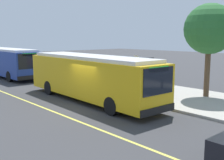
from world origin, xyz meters
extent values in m
plane|color=#38383A|center=(0.00, 0.00, 0.00)|extent=(120.00, 120.00, 0.00)
cube|color=#A8A399|center=(0.00, 6.00, 0.07)|extent=(44.00, 6.40, 0.15)
cube|color=#E0D64C|center=(0.00, -2.20, 0.00)|extent=(36.00, 0.14, 0.01)
cube|color=gold|center=(-1.14, 1.00, 1.55)|extent=(11.56, 2.91, 2.40)
cube|color=silver|center=(-1.14, 1.00, 2.85)|extent=(10.64, 2.63, 0.20)
cube|color=black|center=(4.62, 0.82, 1.98)|extent=(0.11, 2.17, 1.34)
cube|color=black|center=(-1.10, 2.29, 1.84)|extent=(10.11, 0.36, 1.06)
cube|color=black|center=(-1.10, 2.29, 0.57)|extent=(10.91, 0.38, 0.28)
cube|color=#26D83F|center=(4.62, 0.82, 2.57)|extent=(0.07, 1.40, 0.24)
cube|color=black|center=(4.63, 0.82, 0.53)|extent=(0.16, 2.50, 0.36)
cylinder|color=black|center=(2.46, 2.04, 0.50)|extent=(1.01, 0.31, 1.00)
cylinder|color=black|center=(2.39, -0.27, 0.50)|extent=(1.01, 0.31, 1.00)
cylinder|color=black|center=(-4.55, 2.26, 0.50)|extent=(1.01, 0.31, 1.00)
cylinder|color=black|center=(-4.62, -0.05, 0.50)|extent=(1.01, 0.31, 1.00)
cube|color=navy|center=(-15.30, 1.23, 1.55)|extent=(10.22, 2.59, 2.40)
cube|color=silver|center=(-15.30, 1.23, 2.85)|extent=(9.40, 2.33, 0.20)
cube|color=black|center=(-10.18, 1.21, 1.98)|extent=(0.05, 2.17, 1.34)
cube|color=black|center=(-15.29, 2.52, 1.84)|extent=(8.98, 0.08, 1.06)
cube|color=yellow|center=(-15.29, 2.53, 0.57)|extent=(9.70, 0.07, 0.28)
cube|color=#26D83F|center=(-10.17, 1.21, 2.57)|extent=(0.04, 1.40, 0.24)
cube|color=black|center=(-10.16, 1.21, 0.53)|extent=(0.09, 2.50, 0.36)
cylinder|color=black|center=(-12.13, 2.38, 0.50)|extent=(1.00, 0.28, 1.00)
cylinder|color=black|center=(-12.14, 0.07, 0.50)|extent=(1.00, 0.28, 1.00)
cylinder|color=black|center=(-18.35, 2.40, 0.50)|extent=(1.00, 0.28, 1.00)
cylinder|color=#333338|center=(-0.27, 6.05, 1.35)|extent=(0.10, 0.10, 2.40)
cylinder|color=#333338|center=(-0.27, 4.75, 1.35)|extent=(0.10, 0.10, 2.40)
cylinder|color=#333338|center=(-2.87, 6.05, 1.35)|extent=(0.10, 0.10, 2.40)
cylinder|color=#333338|center=(-2.87, 4.75, 1.35)|extent=(0.10, 0.10, 2.40)
cube|color=#333338|center=(-1.57, 5.40, 2.59)|extent=(2.90, 1.60, 0.08)
cube|color=#4C606B|center=(-1.57, 6.05, 1.35)|extent=(2.47, 0.04, 2.16)
cube|color=navy|center=(-2.87, 5.40, 1.30)|extent=(0.06, 1.11, 1.82)
cube|color=brown|center=(-1.80, 5.57, 0.60)|extent=(1.60, 0.44, 0.06)
cube|color=brown|center=(-1.80, 5.81, 0.88)|extent=(1.60, 0.05, 0.44)
cube|color=#333338|center=(-2.52, 5.57, 0.38)|extent=(0.08, 0.40, 0.45)
cube|color=#333338|center=(-1.08, 5.57, 0.38)|extent=(0.08, 0.40, 0.45)
cylinder|color=#333338|center=(0.76, 3.36, 1.55)|extent=(0.07, 0.07, 2.80)
cube|color=white|center=(0.76, 3.34, 2.65)|extent=(0.44, 0.03, 0.56)
cube|color=red|center=(0.76, 3.33, 2.65)|extent=(0.40, 0.01, 0.16)
cylinder|color=#282D47|center=(-3.57, 4.31, 0.57)|extent=(0.14, 0.14, 0.85)
cylinder|color=#282D47|center=(-3.57, 4.13, 0.57)|extent=(0.14, 0.14, 0.85)
cube|color=red|center=(-3.57, 4.22, 1.31)|extent=(0.24, 0.40, 0.62)
sphere|color=tan|center=(-3.57, 4.22, 1.73)|extent=(0.22, 0.22, 0.22)
cylinder|color=brown|center=(3.58, 7.26, 1.77)|extent=(0.36, 0.36, 3.25)
sphere|color=#28662D|center=(3.58, 7.26, 4.64)|extent=(3.31, 3.31, 3.31)
camera|label=1|loc=(12.96, -9.71, 4.10)|focal=44.24mm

